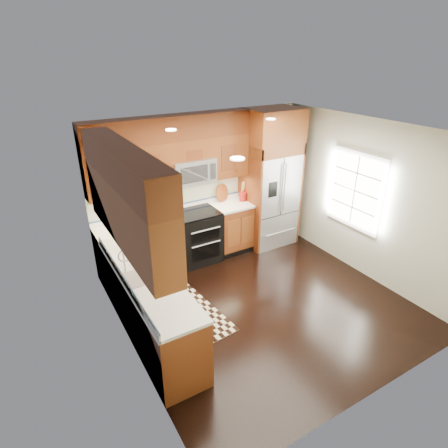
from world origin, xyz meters
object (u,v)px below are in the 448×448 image
refrigerator (270,179)px  knife_block (165,209)px  utensil_crock (243,194)px  rug (179,313)px  range (197,236)px

refrigerator → knife_block: bearing=174.4°
refrigerator → utensil_crock: size_ratio=7.04×
knife_block → utensil_crock: (1.52, -0.11, -0.00)m
refrigerator → rug: refrigerator is taller
range → knife_block: bearing=162.5°
range → refrigerator: refrigerator is taller
rug → knife_block: bearing=67.3°
refrigerator → rug: 3.07m
knife_block → utensil_crock: 1.53m
refrigerator → knife_block: size_ratio=8.27×
rug → knife_block: knife_block is taller
rug → utensil_crock: bearing=28.1°
refrigerator → knife_block: refrigerator is taller
range → knife_block: 0.81m
range → refrigerator: bearing=-1.4°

